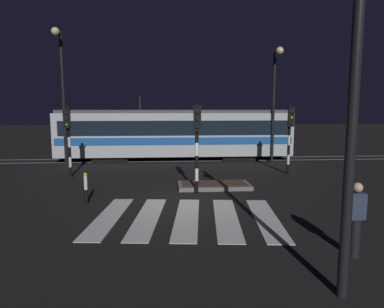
% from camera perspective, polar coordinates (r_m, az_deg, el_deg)
% --- Properties ---
extents(ground_plane, '(120.00, 120.00, 0.00)m').
position_cam_1_polar(ground_plane, '(12.42, -1.35, -8.02)').
color(ground_plane, black).
extents(rail_near, '(80.00, 0.12, 0.03)m').
position_cam_1_polar(rail_near, '(21.80, -2.65, -1.21)').
color(rail_near, '#59595E').
rests_on(rail_near, ground).
extents(rail_far, '(80.00, 0.12, 0.03)m').
position_cam_1_polar(rail_far, '(23.22, -2.75, -0.67)').
color(rail_far, '#59595E').
rests_on(rail_far, ground).
extents(crosswalk_zebra, '(5.94, 4.69, 0.02)m').
position_cam_1_polar(crosswalk_zebra, '(10.73, -0.85, -10.50)').
color(crosswalk_zebra, silver).
rests_on(crosswalk_zebra, ground).
extents(traffic_island, '(3.04, 1.52, 0.18)m').
position_cam_1_polar(traffic_island, '(14.70, 3.68, -5.22)').
color(traffic_island, slate).
rests_on(traffic_island, ground).
extents(traffic_light_corner_far_left, '(0.36, 0.42, 3.45)m').
position_cam_1_polar(traffic_light_corner_far_left, '(17.52, -19.86, 3.65)').
color(traffic_light_corner_far_left, black).
rests_on(traffic_light_corner_far_left, ground).
extents(traffic_light_corner_far_right, '(0.36, 0.42, 3.48)m').
position_cam_1_polar(traffic_light_corner_far_right, '(17.99, 15.94, 3.96)').
color(traffic_light_corner_far_right, black).
rests_on(traffic_light_corner_far_right, ground).
extents(traffic_light_median_centre, '(0.36, 0.42, 3.52)m').
position_cam_1_polar(traffic_light_median_centre, '(13.24, 0.84, 3.17)').
color(traffic_light_median_centre, black).
rests_on(traffic_light_median_centre, ground).
extents(street_lamp_trackside_left, '(0.44, 1.21, 7.65)m').
position_cam_1_polar(street_lamp_trackside_left, '(21.13, -20.84, 11.08)').
color(street_lamp_trackside_left, black).
rests_on(street_lamp_trackside_left, ground).
extents(street_lamp_trackside_right, '(0.44, 1.21, 6.87)m').
position_cam_1_polar(street_lamp_trackside_right, '(21.70, 13.62, 10.12)').
color(street_lamp_trackside_right, black).
rests_on(street_lamp_trackside_right, ground).
extents(street_lamp_near_kerb, '(0.44, 1.21, 6.83)m').
position_cam_1_polar(street_lamp_near_kerb, '(6.22, 26.90, 16.27)').
color(street_lamp_near_kerb, black).
rests_on(street_lamp_near_kerb, ground).
extents(tram, '(15.03, 2.58, 4.15)m').
position_cam_1_polar(tram, '(22.32, -2.81, 3.46)').
color(tram, silver).
rests_on(tram, ground).
extents(pedestrian_waiting_at_kerb, '(0.36, 0.24, 1.71)m').
position_cam_1_polar(pedestrian_waiting_at_kerb, '(8.65, 25.52, -9.72)').
color(pedestrian_waiting_at_kerb, black).
rests_on(pedestrian_waiting_at_kerb, ground).
extents(bollard_island_edge, '(0.12, 0.12, 1.11)m').
position_cam_1_polar(bollard_island_edge, '(12.70, -17.21, -5.41)').
color(bollard_island_edge, black).
rests_on(bollard_island_edge, ground).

